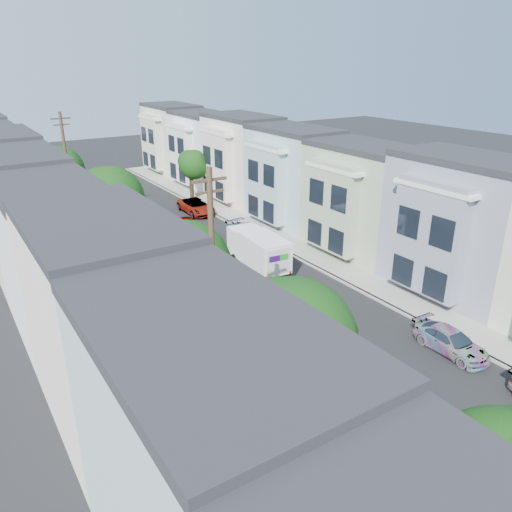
{
  "coord_description": "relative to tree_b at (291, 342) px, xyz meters",
  "views": [
    {
      "loc": [
        -15.7,
        -16.09,
        14.38
      ],
      "look_at": [
        0.74,
        9.33,
        2.2
      ],
      "focal_mm": 35.0,
      "sensor_mm": 36.0,
      "label": 1
    }
  ],
  "objects": [
    {
      "name": "ground",
      "position": [
        6.3,
        3.84,
        -4.85
      ],
      "size": [
        160.0,
        160.0,
        0.0
      ],
      "primitive_type": "plane",
      "color": "black",
      "rests_on": "ground"
    },
    {
      "name": "road_slab",
      "position": [
        6.3,
        18.84,
        -4.84
      ],
      "size": [
        12.0,
        70.0,
        0.02
      ],
      "primitive_type": "cube",
      "color": "black",
      "rests_on": "ground"
    },
    {
      "name": "curb_left",
      "position": [
        0.25,
        18.84,
        -4.78
      ],
      "size": [
        0.3,
        70.0,
        0.15
      ],
      "primitive_type": "cube",
      "color": "gray",
      "rests_on": "ground"
    },
    {
      "name": "curb_right",
      "position": [
        12.35,
        18.84,
        -4.78
      ],
      "size": [
        0.3,
        70.0,
        0.15
      ],
      "primitive_type": "cube",
      "color": "gray",
      "rests_on": "ground"
    },
    {
      "name": "sidewalk_left",
      "position": [
        -1.05,
        18.84,
        -4.78
      ],
      "size": [
        2.6,
        70.0,
        0.15
      ],
      "primitive_type": "cube",
      "color": "gray",
      "rests_on": "ground"
    },
    {
      "name": "sidewalk_right",
      "position": [
        13.65,
        18.84,
        -4.78
      ],
      "size": [
        2.6,
        70.0,
        0.15
      ],
      "primitive_type": "cube",
      "color": "gray",
      "rests_on": "ground"
    },
    {
      "name": "centerline",
      "position": [
        6.3,
        18.84,
        -4.85
      ],
      "size": [
        0.12,
        70.0,
        0.01
      ],
      "primitive_type": "cube",
      "color": "gold",
      "rests_on": "ground"
    },
    {
      "name": "townhouse_row_left",
      "position": [
        -4.85,
        18.84,
        -4.85
      ],
      "size": [
        5.0,
        70.0,
        8.5
      ],
      "primitive_type": "cube",
      "color": "#A1B190",
      "rests_on": "ground"
    },
    {
      "name": "townhouse_row_right",
      "position": [
        17.45,
        18.84,
        -4.85
      ],
      "size": [
        5.0,
        70.0,
        8.5
      ],
      "primitive_type": "cube",
      "color": "#A1B190",
      "rests_on": "ground"
    },
    {
      "name": "tree_b",
      "position": [
        0.0,
        0.0,
        0.0
      ],
      "size": [
        4.7,
        4.7,
        7.22
      ],
      "color": "black",
      "rests_on": "ground"
    },
    {
      "name": "tree_c",
      "position": [
        0.0,
        8.98,
        -0.29
      ],
      "size": [
        4.7,
        4.7,
        6.93
      ],
      "color": "black",
      "rests_on": "ground"
    },
    {
      "name": "tree_d",
      "position": [
        -0.0,
        20.37,
        0.53
      ],
      "size": [
        4.46,
        4.46,
        7.64
      ],
      "color": "black",
      "rests_on": "ground"
    },
    {
      "name": "tree_e",
      "position": [
        -0.0,
        35.18,
        -0.16
      ],
      "size": [
        4.27,
        4.27,
        6.85
      ],
      "color": "black",
      "rests_on": "ground"
    },
    {
      "name": "tree_far_r",
      "position": [
        13.2,
        34.76,
        -1.08
      ],
      "size": [
        3.1,
        3.1,
        5.37
      ],
      "color": "black",
      "rests_on": "ground"
    },
    {
      "name": "utility_pole_near",
      "position": [
        0.0,
        5.84,
        0.3
      ],
      "size": [
        1.6,
        0.26,
        10.0
      ],
      "color": "#42301E",
      "rests_on": "ground"
    },
    {
      "name": "utility_pole_far",
      "position": [
        0.0,
        31.84,
        0.3
      ],
      "size": [
        1.6,
        0.26,
        10.0
      ],
      "color": "#42301E",
      "rests_on": "ground"
    },
    {
      "name": "fedex_truck",
      "position": [
        8.67,
        15.38,
        -3.3
      ],
      "size": [
        2.24,
        5.81,
        2.79
      ],
      "rotation": [
        0.0,
        0.0,
        -0.09
      ],
      "color": "white",
      "rests_on": "ground"
    },
    {
      "name": "lead_sedan",
      "position": [
        8.17,
        25.54,
        -4.22
      ],
      "size": [
        1.83,
        4.01,
        1.26
      ],
      "primitive_type": "imported",
      "rotation": [
        0.0,
        0.0,
        -0.09
      ],
      "color": "black",
      "rests_on": "ground"
    },
    {
      "name": "parked_left_b",
      "position": [
        1.4,
        -4.72,
        -4.09
      ],
      "size": [
        1.9,
        4.67,
        1.53
      ],
      "primitive_type": "imported",
      "rotation": [
        0.0,
        0.0,
        -0.06
      ],
      "color": "black",
      "rests_on": "ground"
    },
    {
      "name": "parked_left_c",
      "position": [
        1.4,
        2.42,
        -4.09
      ],
      "size": [
        1.93,
        4.77,
        1.53
      ],
      "primitive_type": "imported",
      "rotation": [
        0.0,
        0.0,
        -0.03
      ],
      "color": "gray",
      "rests_on": "ground"
    },
    {
      "name": "parked_left_d",
      "position": [
        1.4,
        16.02,
        -4.23
      ],
      "size": [
        1.74,
        3.95,
        1.25
      ],
      "primitive_type": "imported",
      "rotation": [
        0.0,
        0.0,
        0.07
      ],
      "color": "black",
      "rests_on": "ground"
    },
    {
      "name": "parked_right_b",
      "position": [
        11.2,
        0.99,
        -4.25
      ],
      "size": [
        1.84,
        4.11,
        1.21
      ],
      "primitive_type": "imported",
      "rotation": [
        0.0,
        0.0,
        -0.04
      ],
      "color": "silver",
      "rests_on": "ground"
    },
    {
      "name": "parked_right_c",
      "position": [
        11.2,
        20.32,
        -4.11
      ],
      "size": [
        2.4,
        5.09,
        1.49
      ],
      "primitive_type": "imported",
      "rotation": [
        0.0,
        0.0,
        0.06
      ],
      "color": "black",
      "rests_on": "ground"
    },
    {
      "name": "parked_right_d",
      "position": [
        11.2,
        30.36,
        -4.16
      ],
      "size": [
        2.43,
        5.05,
        1.39
      ],
      "primitive_type": "imported",
      "rotation": [
        0.0,
        0.0,
        -0.03
      ],
      "color": "black",
      "rests_on": "ground"
    }
  ]
}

